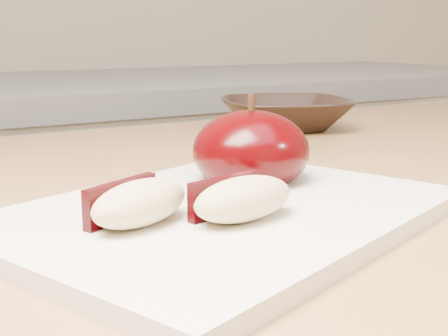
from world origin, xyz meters
TOP-DOWN VIEW (x-y plane):
  - cutting_board at (0.01, 0.39)m, footprint 0.35×0.30m
  - apple_half at (0.07, 0.44)m, footprint 0.10×0.10m
  - apple_wedge_a at (-0.05, 0.38)m, footprint 0.08×0.06m
  - apple_wedge_b at (0.00, 0.35)m, footprint 0.08×0.05m
  - bowl at (0.30, 0.70)m, footprint 0.21×0.21m

SIDE VIEW (x-z plane):
  - cutting_board at x=0.01m, z-range 0.90..0.91m
  - bowl at x=0.30m, z-range 0.90..0.94m
  - apple_wedge_a at x=-0.05m, z-range 0.91..0.94m
  - apple_wedge_b at x=0.00m, z-range 0.91..0.94m
  - apple_half at x=0.07m, z-range 0.90..0.97m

